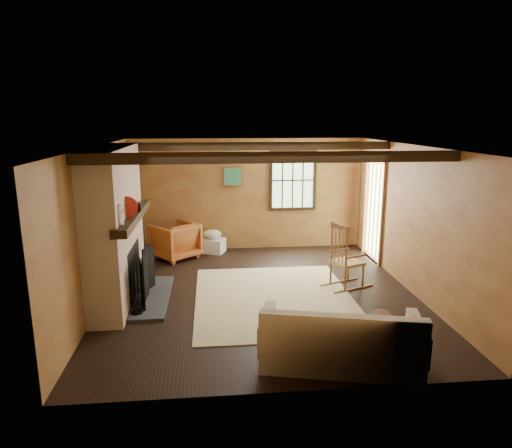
{
  "coord_description": "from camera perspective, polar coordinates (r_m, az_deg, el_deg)",
  "views": [
    {
      "loc": [
        -0.76,
        -6.98,
        2.82
      ],
      "look_at": [
        -0.03,
        0.4,
        1.09
      ],
      "focal_mm": 32.0,
      "sensor_mm": 36.0,
      "label": 1
    }
  ],
  "objects": [
    {
      "name": "room_envelope",
      "position": [
        7.4,
        2.06,
        3.89
      ],
      "size": [
        5.02,
        5.52,
        2.44
      ],
      "color": "olive",
      "rests_on": "ground"
    },
    {
      "name": "basket_pillow",
      "position": [
        9.77,
        -5.52,
        -1.28
      ],
      "size": [
        0.48,
        0.44,
        0.2
      ],
      "primitive_type": "ellipsoid",
      "rotation": [
        0.0,
        0.0,
        -0.39
      ],
      "color": "beige",
      "rests_on": "laundry_basket"
    },
    {
      "name": "firewood_pile",
      "position": [
        9.84,
        -12.11,
        -3.11
      ],
      "size": [
        0.66,
        0.12,
        0.24
      ],
      "color": "brown",
      "rests_on": "ground"
    },
    {
      "name": "rug",
      "position": [
        7.4,
        2.28,
        -9.25
      ],
      "size": [
        2.5,
        3.0,
        0.01
      ],
      "primitive_type": "cube",
      "color": "#C7B584",
      "rests_on": "ground"
    },
    {
      "name": "sofa",
      "position": [
        5.55,
        10.55,
        -14.48
      ],
      "size": [
        2.0,
        1.23,
        0.75
      ],
      "rotation": [
        0.0,
        0.0,
        -0.23
      ],
      "color": "beige",
      "rests_on": "ground"
    },
    {
      "name": "laundry_basket",
      "position": [
        9.83,
        -5.48,
        -2.69
      ],
      "size": [
        0.6,
        0.53,
        0.3
      ],
      "primitive_type": "cube",
      "rotation": [
        0.0,
        0.0,
        -0.37
      ],
      "color": "white",
      "rests_on": "ground"
    },
    {
      "name": "fireplace",
      "position": [
        7.33,
        -17.0,
        -1.01
      ],
      "size": [
        1.02,
        2.3,
        2.4
      ],
      "color": "#9F4D3D",
      "rests_on": "ground"
    },
    {
      "name": "ground",
      "position": [
        7.57,
        0.55,
        -8.76
      ],
      "size": [
        5.5,
        5.5,
        0.0
      ],
      "primitive_type": "plane",
      "color": "black",
      "rests_on": "ground"
    },
    {
      "name": "armchair",
      "position": [
        9.47,
        -10.08,
        -2.07
      ],
      "size": [
        1.13,
        1.13,
        0.74
      ],
      "primitive_type": "imported",
      "rotation": [
        0.0,
        0.0,
        -2.43
      ],
      "color": "#BF6026",
      "rests_on": "ground"
    },
    {
      "name": "rocking_chair",
      "position": [
        7.87,
        11.12,
        -4.47
      ],
      "size": [
        0.91,
        0.7,
        1.13
      ],
      "rotation": [
        0.0,
        0.0,
        1.97
      ],
      "color": "tan",
      "rests_on": "ground"
    }
  ]
}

